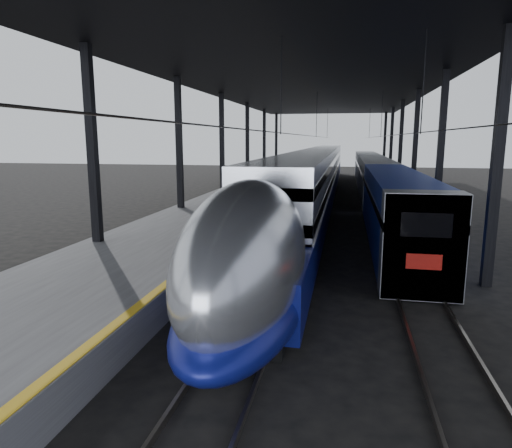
# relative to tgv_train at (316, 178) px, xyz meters

# --- Properties ---
(ground) EXTENTS (160.00, 160.00, 0.00)m
(ground) POSITION_rel_tgv_train_xyz_m (-2.00, -26.51, -2.05)
(ground) COLOR black
(ground) RESTS_ON ground
(platform) EXTENTS (6.00, 80.00, 1.00)m
(platform) POSITION_rel_tgv_train_xyz_m (-5.50, -6.51, -1.55)
(platform) COLOR #4C4C4F
(platform) RESTS_ON ground
(yellow_strip) EXTENTS (0.30, 80.00, 0.01)m
(yellow_strip) POSITION_rel_tgv_train_xyz_m (-2.70, -6.51, -1.05)
(yellow_strip) COLOR gold
(yellow_strip) RESTS_ON platform
(rails) EXTENTS (6.52, 80.00, 0.16)m
(rails) POSITION_rel_tgv_train_xyz_m (2.50, -6.51, -1.97)
(rails) COLOR slate
(rails) RESTS_ON ground
(canopy) EXTENTS (18.00, 75.00, 9.47)m
(canopy) POSITION_rel_tgv_train_xyz_m (-0.10, -6.51, 7.06)
(canopy) COLOR black
(canopy) RESTS_ON ground
(tgv_train) EXTENTS (3.06, 65.20, 4.39)m
(tgv_train) POSITION_rel_tgv_train_xyz_m (0.00, 0.00, 0.00)
(tgv_train) COLOR silver
(tgv_train) RESTS_ON ground
(second_train) EXTENTS (2.61, 56.05, 3.60)m
(second_train) POSITION_rel_tgv_train_xyz_m (5.00, 3.37, -0.23)
(second_train) COLOR navy
(second_train) RESTS_ON ground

